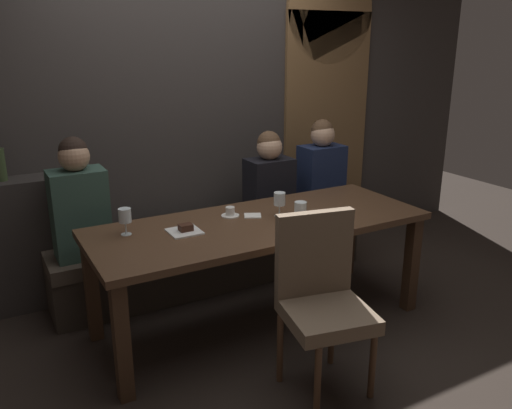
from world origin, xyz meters
name	(u,v)px	position (x,y,z in m)	size (l,w,h in m)	color
ground	(260,322)	(0.00, 0.00, 0.00)	(9.00, 9.00, 0.00)	black
back_wall_tiled	(185,87)	(0.00, 1.22, 1.50)	(6.00, 0.12, 3.00)	#383330
arched_door	(327,96)	(1.35, 1.15, 1.36)	(0.90, 0.05, 2.55)	brown
dining_table	(260,233)	(0.00, 0.00, 0.65)	(2.20, 0.84, 0.74)	#412B1C
banquette_bench	(216,256)	(0.00, 0.70, 0.23)	(2.50, 0.44, 0.45)	#312A23
chair_near_side	(321,292)	(-0.03, -0.72, 0.56)	(0.52, 0.52, 0.98)	#4C3321
diner_redhead	(79,201)	(-1.00, 0.68, 0.84)	(0.36, 0.24, 0.82)	#2D473D
diner_bearded	(269,180)	(0.47, 0.68, 0.80)	(0.36, 0.24, 0.74)	black
diner_far_end	(321,168)	(1.00, 0.71, 0.82)	(0.36, 0.24, 0.78)	#192342
wine_bottle_pale_label	(0,163)	(-1.42, 1.04, 1.07)	(0.08, 0.08, 0.33)	#384728
wine_glass_center_back	(280,200)	(0.16, 0.02, 0.86)	(0.08, 0.08, 0.16)	silver
wine_glass_near_right	(300,210)	(0.16, -0.22, 0.85)	(0.08, 0.08, 0.16)	silver
wine_glass_end_left	(125,216)	(-0.83, 0.17, 0.86)	(0.08, 0.08, 0.16)	silver
espresso_cup	(230,212)	(-0.13, 0.18, 0.77)	(0.12, 0.12, 0.06)	white
dessert_plate	(185,230)	(-0.50, 0.04, 0.75)	(0.19, 0.19, 0.05)	white
folded_napkin	(253,216)	(0.00, 0.10, 0.74)	(0.11, 0.10, 0.01)	silver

